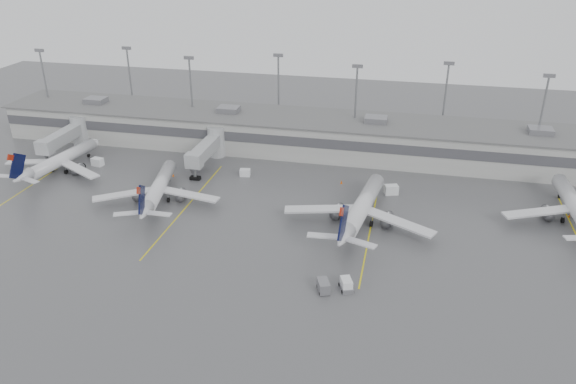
% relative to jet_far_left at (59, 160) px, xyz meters
% --- Properties ---
extents(ground, '(260.00, 260.00, 0.00)m').
position_rel_jet_far_left_xyz_m(ground, '(50.55, -33.36, -2.71)').
color(ground, '#515154').
rests_on(ground, ground).
extents(terminal, '(152.00, 17.00, 9.45)m').
position_rel_jet_far_left_xyz_m(terminal, '(50.54, 24.62, 1.46)').
color(terminal, '#A3A39E').
rests_on(terminal, ground).
extents(light_masts, '(142.40, 8.00, 20.60)m').
position_rel_jet_far_left_xyz_m(light_masts, '(50.55, 30.39, 9.31)').
color(light_masts, gray).
rests_on(light_masts, ground).
extents(jet_bridge_left, '(4.00, 17.20, 7.00)m').
position_rel_jet_far_left_xyz_m(jet_bridge_left, '(-4.95, 12.36, 1.16)').
color(jet_bridge_left, gray).
rests_on(jet_bridge_left, ground).
extents(jet_bridge_right, '(4.00, 17.20, 7.00)m').
position_rel_jet_far_left_xyz_m(jet_bridge_right, '(30.05, 12.36, 1.16)').
color(jet_bridge_right, gray).
rests_on(jet_bridge_right, ground).
extents(stand_markings, '(105.25, 40.00, 0.01)m').
position_rel_jet_far_left_xyz_m(stand_markings, '(50.55, -9.36, -2.71)').
color(stand_markings, yellow).
rests_on(stand_markings, ground).
extents(jet_far_left, '(23.84, 26.89, 8.73)m').
position_rel_jet_far_left_xyz_m(jet_far_left, '(0.00, 0.00, 0.00)').
color(jet_far_left, silver).
rests_on(jet_far_left, ground).
extents(jet_mid_left, '(23.96, 27.13, 8.88)m').
position_rel_jet_far_left_xyz_m(jet_mid_left, '(26.97, -8.60, 0.05)').
color(jet_mid_left, silver).
rests_on(jet_mid_left, ground).
extents(jet_mid_right, '(27.10, 30.57, 9.92)m').
position_rel_jet_far_left_xyz_m(jet_mid_right, '(66.08, -8.96, 0.37)').
color(jet_mid_right, silver).
rests_on(jet_mid_right, ground).
extents(baggage_tug, '(2.54, 3.13, 1.75)m').
position_rel_jet_far_left_xyz_m(baggage_tug, '(66.23, -29.79, -2.03)').
color(baggage_tug, white).
rests_on(baggage_tug, ground).
extents(baggage_cart, '(2.39, 3.06, 1.73)m').
position_rel_jet_far_left_xyz_m(baggage_cart, '(63.03, -30.99, -1.81)').
color(baggage_cart, slate).
rests_on(baggage_cart, ground).
extents(gse_uld_a, '(2.73, 2.08, 1.74)m').
position_rel_jet_far_left_xyz_m(gse_uld_a, '(5.98, 5.08, -1.84)').
color(gse_uld_a, white).
rests_on(gse_uld_a, ground).
extents(gse_uld_b, '(2.35, 1.75, 1.53)m').
position_rel_jet_far_left_xyz_m(gse_uld_b, '(39.76, 6.80, -1.95)').
color(gse_uld_b, white).
rests_on(gse_uld_b, ground).
extents(gse_uld_c, '(3.02, 2.47, 1.85)m').
position_rel_jet_far_left_xyz_m(gse_uld_c, '(70.74, 4.64, -1.79)').
color(gse_uld_c, white).
rests_on(gse_uld_c, ground).
extents(gse_loader, '(1.81, 2.86, 1.77)m').
position_rel_jet_far_left_xyz_m(gse_loader, '(28.69, 7.13, -1.83)').
color(gse_loader, slate).
rests_on(gse_loader, ground).
extents(cone_a, '(0.46, 0.46, 0.73)m').
position_rel_jet_far_left_xyz_m(cone_a, '(5.52, 1.36, -2.35)').
color(cone_a, '#FF6205').
rests_on(cone_a, ground).
extents(cone_b, '(0.43, 0.43, 0.69)m').
position_rel_jet_far_left_xyz_m(cone_b, '(24.82, 3.15, -2.37)').
color(cone_b, '#FF6205').
rests_on(cone_b, ground).
extents(cone_c, '(0.46, 0.46, 0.74)m').
position_rel_jet_far_left_xyz_m(cone_c, '(60.40, 7.39, -2.34)').
color(cone_c, '#FF6205').
rests_on(cone_c, ground).
extents(cone_d, '(0.41, 0.41, 0.64)m').
position_rel_jet_far_left_xyz_m(cone_d, '(103.28, 1.87, -2.39)').
color(cone_d, '#FF6205').
rests_on(cone_d, ground).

